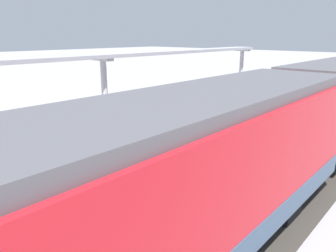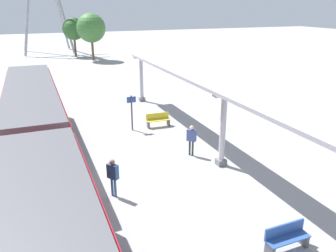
{
  "view_description": "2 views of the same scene",
  "coord_description": "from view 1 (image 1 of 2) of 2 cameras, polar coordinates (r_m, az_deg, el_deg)",
  "views": [
    {
      "loc": [
        -8.54,
        8.26,
        4.5
      ],
      "look_at": [
        -0.59,
        -0.46,
        1.09
      ],
      "focal_mm": 33.57,
      "sensor_mm": 36.0,
      "label": 1
    },
    {
      "loc": [
        -4.85,
        -12.95,
        7.31
      ],
      "look_at": [
        0.87,
        1.25,
        1.81
      ],
      "focal_mm": 36.12,
      "sensor_mm": 36.0,
      "label": 2
    }
  ],
  "objects": [
    {
      "name": "ground_plane",
      "position": [
        12.7,
        -3.36,
        -4.66
      ],
      "size": [
        176.0,
        176.0,
        0.0
      ],
      "primitive_type": "plane",
      "color": "#989797"
    },
    {
      "name": "tactile_edge_strip",
      "position": [
        10.79,
        8.92,
        -8.72
      ],
      "size": [
        0.52,
        32.01,
        0.01
      ],
      "primitive_type": "cube",
      "color": "gold",
      "rests_on": "ground"
    },
    {
      "name": "trackbed",
      "position": [
        10.01,
        17.98,
        -11.44
      ],
      "size": [
        3.2,
        44.01,
        0.01
      ],
      "primitive_type": "cube",
      "color": "#38332D",
      "rests_on": "ground"
    },
    {
      "name": "train_far_carriage",
      "position": [
        5.38,
        -4.5,
        -13.71
      ],
      "size": [
        2.65,
        12.93,
        3.48
      ],
      "color": "red",
      "rests_on": "ground"
    },
    {
      "name": "canopy_pillar_nearest",
      "position": [
        23.78,
        13.08,
        9.2
      ],
      "size": [
        1.1,
        0.44,
        3.55
      ],
      "color": "slate",
      "rests_on": "ground"
    },
    {
      "name": "canopy_pillar_second",
      "position": [
        14.6,
        -11.37,
        5.16
      ],
      "size": [
        1.1,
        0.44,
        3.55
      ],
      "color": "slate",
      "rests_on": "ground"
    },
    {
      "name": "canopy_beam",
      "position": [
        14.27,
        -12.34,
        12.28
      ],
      "size": [
        1.2,
        25.41,
        0.16
      ],
      "primitive_type": "cube",
      "color": "#A8AAB2",
      "rests_on": "canopy_pillar_nearest"
    },
    {
      "name": "bench_near_end",
      "position": [
        18.27,
        6.43,
        3.19
      ],
      "size": [
        1.51,
        0.47,
        0.86
      ],
      "color": "#2D5299",
      "rests_on": "ground"
    },
    {
      "name": "trash_bin",
      "position": [
        22.36,
        14.21,
        5.27
      ],
      "size": [
        0.48,
        0.48,
        0.96
      ],
      "primitive_type": "cylinder",
      "color": "#2F3024",
      "rests_on": "ground"
    },
    {
      "name": "passenger_waiting_near_edge",
      "position": [
        11.68,
        8.65,
        -1.4
      ],
      "size": [
        0.45,
        0.51,
        1.63
      ],
      "color": "#395B88",
      "rests_on": "ground"
    },
    {
      "name": "passenger_by_the_benches",
      "position": [
        13.23,
        -14.28,
        0.33
      ],
      "size": [
        0.47,
        0.48,
        1.62
      ],
      "color": "#202D2D",
      "rests_on": "ground"
    }
  ]
}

